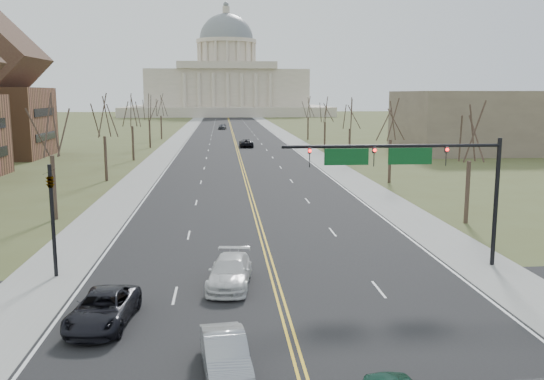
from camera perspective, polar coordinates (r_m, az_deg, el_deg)
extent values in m
cube|color=black|center=(127.09, -3.79, 5.18)|extent=(20.00, 380.00, 0.01)
cube|color=black|center=(24.78, 1.56, -13.21)|extent=(120.00, 14.00, 0.01)
cube|color=gray|center=(127.41, -9.21, 5.09)|extent=(4.00, 380.00, 0.03)
cube|color=gray|center=(127.90, 1.61, 5.22)|extent=(4.00, 380.00, 0.03)
cube|color=gold|center=(127.09, -3.79, 5.18)|extent=(0.42, 380.00, 0.01)
cube|color=silver|center=(127.26, -8.22, 5.11)|extent=(0.15, 380.00, 0.01)
cube|color=silver|center=(127.67, 0.63, 5.22)|extent=(0.15, 380.00, 0.01)
cube|color=beige|center=(266.82, -4.45, 7.86)|extent=(90.00, 60.00, 4.00)
cube|color=beige|center=(266.73, -4.48, 10.01)|extent=(70.00, 40.00, 16.00)
cube|color=beige|center=(246.50, -4.46, 12.26)|extent=(42.00, 3.00, 3.00)
cylinder|color=beige|center=(267.22, -4.52, 13.01)|extent=(24.00, 24.00, 12.00)
cylinder|color=beige|center=(267.72, -4.54, 14.46)|extent=(27.00, 27.00, 1.60)
ellipsoid|color=slate|center=(267.79, -4.54, 14.63)|extent=(24.00, 24.00, 22.80)
cylinder|color=beige|center=(269.26, -4.58, 17.37)|extent=(3.20, 3.20, 3.00)
sphere|color=slate|center=(269.58, -4.58, 17.85)|extent=(2.40, 2.40, 2.40)
cylinder|color=black|center=(34.31, 21.30, -1.18)|extent=(0.24, 0.24, 7.20)
cylinder|color=black|center=(31.67, 11.84, 4.28)|extent=(12.00, 0.18, 0.18)
imported|color=black|center=(32.72, 16.85, 3.27)|extent=(0.35, 0.40, 1.10)
sphere|color=#FF0C0C|center=(32.55, 16.98, 3.85)|extent=(0.18, 0.18, 0.18)
imported|color=black|center=(31.45, 10.06, 3.30)|extent=(0.35, 0.40, 1.10)
sphere|color=#FF0C0C|center=(31.28, 10.15, 3.90)|extent=(0.18, 0.18, 0.18)
imported|color=black|center=(30.74, 3.73, 3.28)|extent=(0.35, 0.40, 1.10)
sphere|color=#FF0C0C|center=(30.55, 3.78, 3.90)|extent=(0.18, 0.18, 0.18)
cube|color=#0C4C1E|center=(32.03, 13.52, 3.29)|extent=(2.40, 0.12, 0.90)
cube|color=#0C4C1E|center=(31.10, 7.38, 3.29)|extent=(2.40, 0.12, 0.90)
cylinder|color=black|center=(32.16, -20.89, -2.92)|extent=(0.20, 0.20, 6.00)
imported|color=black|center=(31.78, -21.12, 0.95)|extent=(0.32, 0.36, 0.99)
cylinder|color=#35251F|center=(45.14, 18.78, -0.22)|extent=(0.32, 0.32, 4.68)
cylinder|color=#35251F|center=(47.06, -20.78, 0.21)|extent=(0.32, 0.32, 4.95)
cylinder|color=#35251F|center=(63.77, 11.60, 2.80)|extent=(0.32, 0.32, 4.68)
cylinder|color=#35251F|center=(66.35, -16.15, 3.00)|extent=(0.32, 0.32, 4.95)
cylinder|color=#35251F|center=(83.03, 7.68, 4.43)|extent=(0.32, 0.32, 4.68)
cylinder|color=#35251F|center=(85.97, -13.61, 4.51)|extent=(0.32, 0.32, 4.95)
cylinder|color=#35251F|center=(102.58, 5.24, 5.43)|extent=(0.32, 0.32, 4.68)
cylinder|color=#35251F|center=(105.73, -12.01, 5.46)|extent=(0.32, 0.32, 4.95)
cylinder|color=#35251F|center=(122.27, 3.58, 6.10)|extent=(0.32, 0.32, 4.68)
cylinder|color=#35251F|center=(125.56, -10.91, 6.10)|extent=(0.32, 0.32, 4.95)
cube|color=black|center=(94.80, -21.48, 4.97)|extent=(0.10, 9.80, 1.20)
cube|color=black|center=(94.62, -21.62, 7.19)|extent=(0.10, 9.80, 1.20)
cube|color=brown|center=(102.14, 19.83, 6.39)|extent=(25.00, 20.00, 10.00)
imported|color=#94979B|center=(20.70, -4.67, -15.90)|extent=(1.93, 4.36, 1.39)
imported|color=black|center=(25.55, -16.41, -11.22)|extent=(2.75, 5.15, 1.38)
imported|color=silver|center=(29.26, -4.19, -8.10)|extent=(2.61, 5.20, 1.45)
imported|color=black|center=(105.05, -2.58, 4.68)|extent=(2.51, 5.25, 1.45)
imported|color=#54565D|center=(158.48, -4.94, 6.31)|extent=(2.43, 4.93, 1.62)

